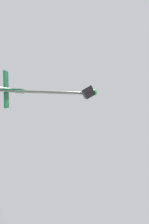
{
  "coord_description": "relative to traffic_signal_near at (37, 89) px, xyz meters",
  "views": [
    {
      "loc": [
        -5.81,
        -6.09,
        1.27
      ],
      "look_at": [
        -5.97,
        -5.82,
        4.22
      ],
      "focal_mm": 21.25,
      "sensor_mm": 36.0,
      "label": 1
    }
  ],
  "objects": [
    {
      "name": "traffic_signal_near",
      "position": [
        0.0,
        0.0,
        0.0
      ],
      "size": [
        2.62,
        1.8,
        6.13
      ],
      "color": "#474C47",
      "rests_on": "ground_plane"
    }
  ]
}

